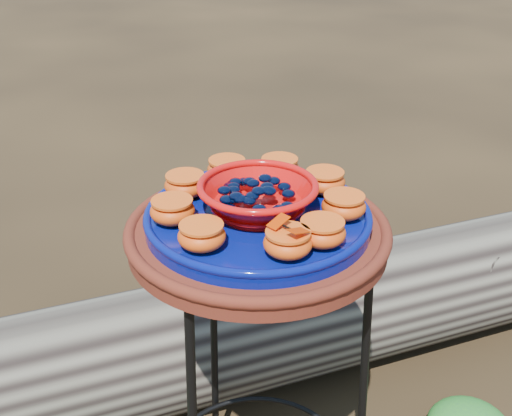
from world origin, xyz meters
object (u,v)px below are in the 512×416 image
plant_stand (257,396)px  terracotta_saucer (258,235)px  driftwood_log (309,314)px  cobalt_plate (258,219)px  red_bowl (258,199)px

plant_stand → terracotta_saucer: size_ratio=1.58×
plant_stand → terracotta_saucer: terracotta_saucer is taller
terracotta_saucer → driftwood_log: 0.76m
plant_stand → driftwood_log: bearing=45.9°
cobalt_plate → red_bowl: (0.00, 0.00, 0.04)m
red_bowl → terracotta_saucer: bearing=0.0°
terracotta_saucer → red_bowl: 0.07m
plant_stand → cobalt_plate: cobalt_plate is taller
cobalt_plate → driftwood_log: cobalt_plate is taller
plant_stand → terracotta_saucer: bearing=0.0°
plant_stand → red_bowl: 0.44m
red_bowl → driftwood_log: (0.37, 0.38, -0.62)m
plant_stand → cobalt_plate: 0.40m
red_bowl → driftwood_log: 0.81m
terracotta_saucer → red_bowl: bearing=0.0°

